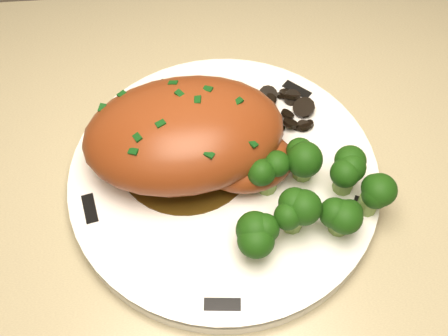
{
  "coord_description": "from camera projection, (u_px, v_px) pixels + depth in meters",
  "views": [
    {
      "loc": [
        0.13,
        1.4,
        1.32
      ],
      "look_at": [
        0.16,
        1.69,
        0.87
      ],
      "focal_mm": 45.0,
      "sensor_mm": 36.0,
      "label": 1
    }
  ],
  "objects": [
    {
      "name": "plate",
      "position": [
        224.0,
        179.0,
        0.55
      ],
      "size": [
        0.31,
        0.31,
        0.02
      ],
      "primitive_type": "cylinder",
      "rotation": [
        0.0,
        0.0,
        -0.03
      ],
      "color": "white",
      "rests_on": "counter"
    },
    {
      "name": "rim_accent_0",
      "position": [
        297.0,
        90.0,
        0.6
      ],
      "size": [
        0.03,
        0.03,
        0.0
      ],
      "primitive_type": "cube",
      "rotation": [
        0.0,
        0.0,
        2.42
      ],
      "color": "black",
      "rests_on": "plate"
    },
    {
      "name": "rim_accent_1",
      "position": [
        153.0,
        89.0,
        0.6
      ],
      "size": [
        0.03,
        0.03,
        0.0
      ],
      "primitive_type": "cube",
      "rotation": [
        0.0,
        0.0,
        3.68
      ],
      "color": "black",
      "rests_on": "plate"
    },
    {
      "name": "rim_accent_2",
      "position": [
        90.0,
        209.0,
        0.52
      ],
      "size": [
        0.02,
        0.03,
        0.0
      ],
      "primitive_type": "cube",
      "rotation": [
        0.0,
        0.0,
        4.94
      ],
      "color": "black",
      "rests_on": "plate"
    },
    {
      "name": "rim_accent_3",
      "position": [
        222.0,
        305.0,
        0.47
      ],
      "size": [
        0.03,
        0.01,
        0.0
      ],
      "primitive_type": "cube",
      "rotation": [
        0.0,
        0.0,
        6.19
      ],
      "color": "black",
      "rests_on": "plate"
    },
    {
      "name": "rim_accent_4",
      "position": [
        358.0,
        211.0,
        0.52
      ],
      "size": [
        0.02,
        0.03,
        0.0
      ],
      "primitive_type": "cube",
      "rotation": [
        0.0,
        0.0,
        7.45
      ],
      "color": "black",
      "rests_on": "plate"
    },
    {
      "name": "gravy_pool",
      "position": [
        186.0,
        156.0,
        0.55
      ],
      "size": [
        0.13,
        0.13,
        0.0
      ],
      "primitive_type": "cylinder",
      "color": "#3D2A0B",
      "rests_on": "plate"
    },
    {
      "name": "chicken_breast",
      "position": [
        191.0,
        137.0,
        0.52
      ],
      "size": [
        0.2,
        0.14,
        0.07
      ],
      "rotation": [
        0.0,
        0.0,
        0.09
      ],
      "color": "brown",
      "rests_on": "plate"
    },
    {
      "name": "mushroom_pile",
      "position": [
        266.0,
        116.0,
        0.57
      ],
      "size": [
        0.09,
        0.06,
        0.02
      ],
      "color": "black",
      "rests_on": "plate"
    },
    {
      "name": "broccoli_florets",
      "position": [
        313.0,
        194.0,
        0.5
      ],
      "size": [
        0.13,
        0.1,
        0.04
      ],
      "rotation": [
        0.0,
        0.0,
        -0.09
      ],
      "color": "olive",
      "rests_on": "plate"
    }
  ]
}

